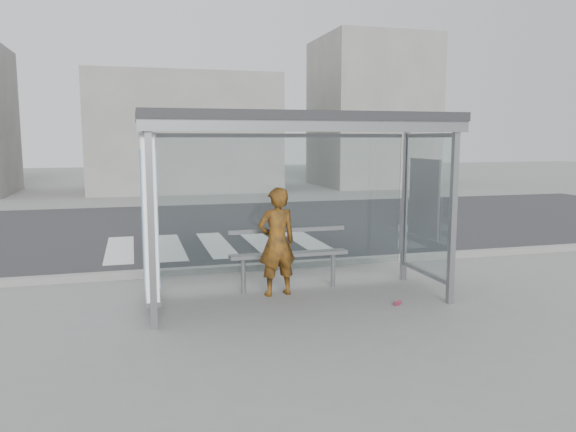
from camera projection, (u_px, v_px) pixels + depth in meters
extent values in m
plane|color=gray|center=(297.00, 301.00, 7.94)|extent=(80.00, 80.00, 0.00)
cube|color=#2D2C2F|center=(222.00, 226.00, 14.62)|extent=(30.00, 10.00, 0.01)
cube|color=gray|center=(266.00, 266.00, 9.80)|extent=(30.00, 0.18, 0.12)
cube|color=silver|center=(120.00, 250.00, 11.58)|extent=(0.55, 3.00, 0.00)
cube|color=silver|center=(169.00, 247.00, 11.84)|extent=(0.55, 3.00, 0.00)
cube|color=silver|center=(216.00, 245.00, 12.11)|extent=(0.55, 3.00, 0.00)
cube|color=silver|center=(262.00, 242.00, 12.37)|extent=(0.55, 3.00, 0.00)
cube|color=silver|center=(305.00, 240.00, 12.63)|extent=(0.55, 3.00, 0.00)
cube|color=gray|center=(151.00, 227.00, 6.57)|extent=(0.08, 0.08, 2.50)
cube|color=gray|center=(453.00, 215.00, 7.63)|extent=(0.08, 0.08, 2.50)
cube|color=gray|center=(148.00, 212.00, 7.91)|extent=(0.08, 0.08, 2.50)
cube|color=gray|center=(405.00, 203.00, 8.97)|extent=(0.08, 0.08, 2.50)
cube|color=#2D2D30|center=(298.00, 117.00, 7.59)|extent=(4.25, 1.65, 0.12)
cube|color=gray|center=(315.00, 124.00, 6.88)|extent=(4.25, 0.06, 0.18)
cube|color=white|center=(284.00, 204.00, 8.43)|extent=(3.80, 0.02, 2.00)
cube|color=white|center=(149.00, 215.00, 7.24)|extent=(0.15, 1.25, 2.00)
cube|color=#3787C9|center=(156.00, 215.00, 7.26)|extent=(0.01, 1.10, 1.70)
cylinder|color=#E04213|center=(155.00, 193.00, 7.47)|extent=(0.02, 0.32, 0.32)
cube|color=white|center=(427.00, 205.00, 8.29)|extent=(0.03, 1.25, 2.00)
cube|color=beige|center=(424.00, 198.00, 8.32)|extent=(0.03, 0.86, 1.16)
cube|color=gray|center=(183.00, 133.00, 24.78)|extent=(8.00, 5.00, 5.00)
cube|color=gray|center=(371.00, 113.00, 27.02)|extent=(5.00, 5.00, 7.00)
imported|color=orange|center=(277.00, 242.00, 8.12)|extent=(0.63, 0.46, 1.59)
cube|color=slate|center=(289.00, 254.00, 8.42)|extent=(1.81, 0.22, 0.05)
cylinder|color=slate|center=(243.00, 276.00, 8.27)|extent=(0.07, 0.07, 0.53)
cylinder|color=slate|center=(333.00, 270.00, 8.65)|extent=(0.07, 0.07, 0.53)
cube|color=slate|center=(288.00, 230.00, 8.46)|extent=(1.81, 0.04, 0.06)
cylinder|color=#EB4568|center=(398.00, 303.00, 7.72)|extent=(0.13, 0.13, 0.06)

